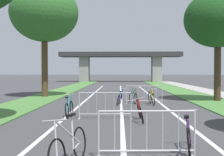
{
  "coord_description": "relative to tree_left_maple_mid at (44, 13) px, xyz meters",
  "views": [
    {
      "loc": [
        -0.08,
        -1.88,
        1.88
      ],
      "look_at": [
        -0.76,
        21.81,
        1.31
      ],
      "focal_mm": 44.6,
      "sensor_mm": 36.0,
      "label": 1
    }
  ],
  "objects": [
    {
      "name": "bicycle_green_6",
      "position": [
        6.28,
        -3.64,
        -5.73
      ],
      "size": [
        0.63,
        1.68,
        0.96
      ],
      "rotation": [
        0.0,
        0.0,
        3.35
      ],
      "color": "black",
      "rests_on": "ground"
    },
    {
      "name": "crowd_barrier_nearest",
      "position": [
        6.07,
        -14.22,
        -5.59
      ],
      "size": [
        2.14,
        0.54,
        1.05
      ],
      "rotation": [
        0.0,
        0.0,
        0.05
      ],
      "color": "#ADADB2",
      "rests_on": "ground"
    },
    {
      "name": "overpass_bridge",
      "position": [
        5.58,
        30.28,
        -2.1
      ],
      "size": [
        21.78,
        3.95,
        5.32
      ],
      "color": "#2D2D30",
      "rests_on": "ground"
    },
    {
      "name": "tree_right_oak_near",
      "position": [
        11.6,
        -2.59,
        -0.99
      ],
      "size": [
        4.17,
        4.17,
        6.92
      ],
      "color": "#3D2D1E",
      "rests_on": "ground"
    },
    {
      "name": "grass_verge_right",
      "position": [
        11.08,
        5.76,
        -6.08
      ],
      "size": [
        2.63,
        58.75,
        0.05
      ],
      "primitive_type": "cube",
      "color": "#477A38",
      "rests_on": "ground"
    },
    {
      "name": "bicycle_purple_1",
      "position": [
        7.08,
        -13.74,
        -5.72
      ],
      "size": [
        0.58,
        1.73,
        0.96
      ],
      "rotation": [
        0.0,
        0.0,
        -0.25
      ],
      "color": "black",
      "rests_on": "ground"
    },
    {
      "name": "crowd_barrier_second",
      "position": [
        4.91,
        -9.14,
        -5.59
      ],
      "size": [
        2.14,
        0.57,
        1.05
      ],
      "rotation": [
        0.0,
        0.0,
        0.06
      ],
      "color": "#ADADB2",
      "rests_on": "ground"
    },
    {
      "name": "sidewalk_path_right",
      "position": [
        13.54,
        5.76,
        -6.06
      ],
      "size": [
        2.28,
        58.75,
        0.08
      ],
      "primitive_type": "cube",
      "color": "#9E9B93",
      "rests_on": "ground"
    },
    {
      "name": "lane_stripe_left_lane",
      "position": [
        3.28,
        -1.28,
        -6.1
      ],
      "size": [
        0.14,
        33.99,
        0.01
      ],
      "primitive_type": "cube",
      "color": "silver",
      "rests_on": "ground"
    },
    {
      "name": "tree_left_maple_mid",
      "position": [
        0.0,
        0.0,
        0.0
      ],
      "size": [
        4.94,
        4.94,
        8.23
      ],
      "color": "#4C3823",
      "rests_on": "ground"
    },
    {
      "name": "grass_verge_left",
      "position": [
        0.08,
        5.76,
        -6.08
      ],
      "size": [
        2.63,
        58.75,
        0.05
      ],
      "primitive_type": "cube",
      "color": "#477A38",
      "rests_on": "ground"
    },
    {
      "name": "bicycle_silver_5",
      "position": [
        4.49,
        -14.73,
        -5.71
      ],
      "size": [
        0.68,
        1.73,
        1.03
      ],
      "rotation": [
        0.0,
        0.0,
        2.9
      ],
      "color": "black",
      "rests_on": "ground"
    },
    {
      "name": "lane_stripe_center",
      "position": [
        5.58,
        -1.28,
        -6.1
      ],
      "size": [
        0.14,
        33.99,
        0.01
      ],
      "primitive_type": "cube",
      "color": "silver",
      "rests_on": "ground"
    },
    {
      "name": "lane_stripe_right_lane",
      "position": [
        7.88,
        -1.28,
        -6.1
      ],
      "size": [
        0.14,
        33.99,
        0.01
      ],
      "primitive_type": "cube",
      "color": "silver",
      "rests_on": "ground"
    },
    {
      "name": "bicycle_yellow_3",
      "position": [
        7.28,
        -4.43,
        -5.72
      ],
      "size": [
        0.52,
        1.65,
        0.94
      ],
      "rotation": [
        0.0,
        0.0,
        3.23
      ],
      "color": "black",
      "rests_on": "ground"
    },
    {
      "name": "bicycle_teal_2",
      "position": [
        3.39,
        -8.69,
        -5.75
      ],
      "size": [
        0.44,
        1.6,
        0.92
      ],
      "rotation": [
        0.0,
        0.0,
        -0.01
      ],
      "color": "black",
      "rests_on": "ground"
    },
    {
      "name": "crowd_barrier_third",
      "position": [
        6.9,
        -4.06,
        -5.59
      ],
      "size": [
        2.13,
        0.48,
        1.05
      ],
      "rotation": [
        0.0,
        0.0,
        -0.02
      ],
      "color": "#ADADB2",
      "rests_on": "ground"
    },
    {
      "name": "bicycle_blue_0",
      "position": [
        5.49,
        -4.5,
        -5.75
      ],
      "size": [
        0.62,
        1.63,
        0.95
      ],
      "rotation": [
        0.0,
        0.0,
        -0.15
      ],
      "color": "black",
      "rests_on": "ground"
    },
    {
      "name": "bicycle_red_4",
      "position": [
        6.25,
        -9.63,
        -5.74
      ],
      "size": [
        0.43,
        1.69,
        0.95
      ],
      "rotation": [
        0.0,
        0.0,
        3.16
      ],
      "color": "black",
      "rests_on": "ground"
    }
  ]
}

